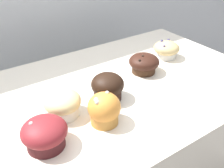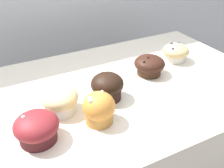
% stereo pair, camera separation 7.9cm
% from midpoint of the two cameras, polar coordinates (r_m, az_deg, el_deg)
% --- Properties ---
extents(wall_back, '(3.20, 0.10, 1.80)m').
position_cam_midpoint_polar(wall_back, '(1.38, -8.88, 9.30)').
color(wall_back, silver).
rests_on(wall_back, ground).
extents(muffin_front_center, '(0.09, 0.09, 0.09)m').
position_cam_midpoint_polar(muffin_front_center, '(0.69, 0.39, -5.52)').
color(muffin_front_center, '#C1823A').
rests_on(muffin_front_center, display_counter).
extents(muffin_back_left, '(0.11, 0.11, 0.07)m').
position_cam_midpoint_polar(muffin_back_left, '(0.93, 10.56, 3.99)').
color(muffin_back_left, '#412819').
rests_on(muffin_back_left, display_counter).
extents(muffin_back_right, '(0.10, 0.10, 0.07)m').
position_cam_midpoint_polar(muffin_back_right, '(0.74, -8.29, -3.63)').
color(muffin_back_right, silver).
rests_on(muffin_back_right, display_counter).
extents(muffin_front_left, '(0.11, 0.11, 0.08)m').
position_cam_midpoint_polar(muffin_front_left, '(0.65, -12.76, -9.44)').
color(muffin_front_left, '#491B1D').
rests_on(muffin_front_left, display_counter).
extents(muffin_front_right, '(0.10, 0.10, 0.07)m').
position_cam_midpoint_polar(muffin_front_right, '(1.05, 15.80, 6.60)').
color(muffin_front_right, silver).
rests_on(muffin_front_right, display_counter).
extents(muffin_back_center, '(0.10, 0.10, 0.08)m').
position_cam_midpoint_polar(muffin_back_center, '(0.78, 1.84, -0.64)').
color(muffin_back_center, black).
rests_on(muffin_back_center, display_counter).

